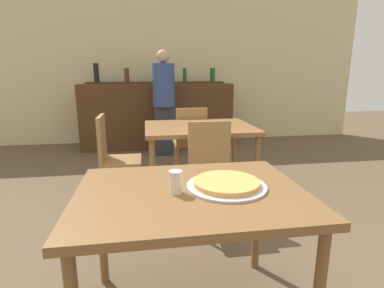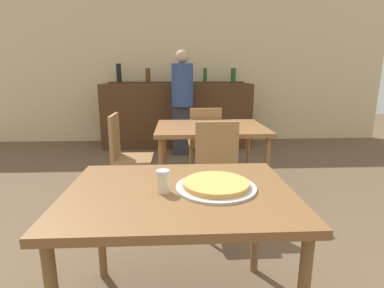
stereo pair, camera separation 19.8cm
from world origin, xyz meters
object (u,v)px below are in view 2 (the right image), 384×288
Objects in this scene: pizza_tray at (216,185)px; person_standing at (182,100)px; chair_far_side_left at (125,151)px; cheese_shaker at (163,181)px; chair_far_side_front at (218,168)px; chair_far_side_back at (205,138)px.

person_standing is at bearing 91.68° from pizza_tray.
chair_far_side_left is 1.83m from pizza_tray.
chair_far_side_front is at bearing 68.92° from cheese_shaker.
chair_far_side_front reaches higher than cheese_shaker.
cheese_shaker is 0.07× the size of person_standing.
chair_far_side_back reaches higher than pizza_tray.
chair_far_side_front is at bearing -124.40° from chair_far_side_left.
chair_far_side_left is 8.02× the size of cheese_shaker.
chair_far_side_front is at bearing 81.40° from pizza_tray.
cheese_shaker is at bearing -92.72° from person_standing.
chair_far_side_back is 2.21× the size of pizza_tray.
chair_far_side_back is (0.00, 1.22, 0.00)m from chair_far_side_front.
chair_far_side_front is 2.36m from person_standing.
chair_far_side_front is 8.02× the size of cheese_shaker.
cheese_shaker is 3.40m from person_standing.
pizza_tray is (-0.16, -1.05, 0.25)m from chair_far_side_front.
cheese_shaker is (-0.42, -1.08, 0.29)m from chair_far_side_front.
chair_far_side_left is at bearing 34.40° from chair_far_side_back.
chair_far_side_left is at bearing 105.63° from cheese_shaker.
person_standing is at bearing -20.51° from chair_far_side_left.
pizza_tray is 0.24× the size of person_standing.
pizza_tray is (0.73, -1.66, 0.25)m from chair_far_side_left.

